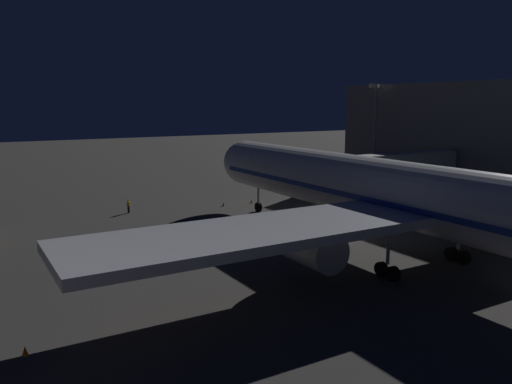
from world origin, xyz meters
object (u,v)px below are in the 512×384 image
object	(u,v)px
airliner_at_gate	(412,198)
apron_floodlight_mast	(375,128)
ground_crew_by_belt_loader	(128,205)
traffic_cone_wingtip_svc_side	(25,351)
jet_bridge	(376,165)
traffic_cone_nose_starboard	(223,204)
traffic_cone_nose_port	(252,201)

from	to	relation	value
airliner_at_gate	apron_floodlight_mast	distance (m)	40.71
apron_floodlight_mast	ground_crew_by_belt_loader	world-z (taller)	apron_floodlight_mast
traffic_cone_wingtip_svc_side	ground_crew_by_belt_loader	bearing A→B (deg)	-115.37
traffic_cone_wingtip_svc_side	jet_bridge	bearing A→B (deg)	-156.85
ground_crew_by_belt_loader	traffic_cone_nose_starboard	distance (m)	12.57
traffic_cone_wingtip_svc_side	traffic_cone_nose_port	bearing A→B (deg)	-136.10
traffic_cone_nose_port	traffic_cone_wingtip_svc_side	distance (m)	45.42
apron_floodlight_mast	traffic_cone_wingtip_svc_side	distance (m)	65.32
apron_floodlight_mast	ground_crew_by_belt_loader	xyz separation A→B (m)	(40.05, -1.48, -8.80)
apron_floodlight_mast	traffic_cone_wingtip_svc_side	xyz separation A→B (m)	(56.03, 32.20, -9.49)
jet_bridge	airliner_at_gate	bearing A→B (deg)	54.20
airliner_at_gate	jet_bridge	world-z (taller)	airliner_at_gate
apron_floodlight_mast	traffic_cone_nose_starboard	world-z (taller)	apron_floodlight_mast
airliner_at_gate	traffic_cone_nose_port	bearing A→B (deg)	-94.09
ground_crew_by_belt_loader	traffic_cone_nose_port	world-z (taller)	ground_crew_by_belt_loader
jet_bridge	traffic_cone_nose_port	xyz separation A→B (m)	(10.67, -12.93, -5.71)
airliner_at_gate	ground_crew_by_belt_loader	size ratio (longest dim) A/B	36.28
airliner_at_gate	apron_floodlight_mast	size ratio (longest dim) A/B	3.80
traffic_cone_nose_port	ground_crew_by_belt_loader	bearing A→B (deg)	-7.47
apron_floodlight_mast	traffic_cone_nose_starboard	xyz separation A→B (m)	(27.70, 0.71, -9.49)
apron_floodlight_mast	ground_crew_by_belt_loader	distance (m)	41.04
ground_crew_by_belt_loader	traffic_cone_nose_port	xyz separation A→B (m)	(-16.75, 2.20, -0.69)
jet_bridge	apron_floodlight_mast	distance (m)	18.98
traffic_cone_nose_port	apron_floodlight_mast	bearing A→B (deg)	-178.24
ground_crew_by_belt_loader	traffic_cone_nose_starboard	size ratio (longest dim) A/B	3.18
apron_floodlight_mast	traffic_cone_nose_port	bearing A→B (deg)	1.76
airliner_at_gate	apron_floodlight_mast	bearing A→B (deg)	-129.00
jet_bridge	traffic_cone_wingtip_svc_side	bearing A→B (deg)	23.15
airliner_at_gate	ground_crew_by_belt_loader	world-z (taller)	airliner_at_gate
ground_crew_by_belt_loader	traffic_cone_wingtip_svc_side	world-z (taller)	ground_crew_by_belt_loader
jet_bridge	traffic_cone_nose_port	size ratio (longest dim) A/B	44.05
traffic_cone_nose_port	traffic_cone_wingtip_svc_side	size ratio (longest dim) A/B	1.00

